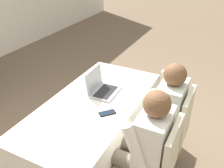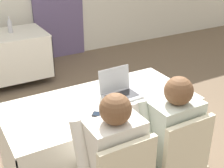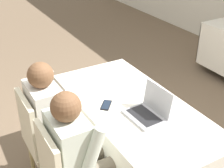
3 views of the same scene
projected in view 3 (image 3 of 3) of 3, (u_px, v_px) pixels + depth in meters
The scene contains 7 objects.
conference_table_near at pixel (132, 122), 2.67m from camera, with size 1.64×0.79×0.75m.
laptop at pixel (148, 111), 2.42m from camera, with size 0.32×0.27×0.23m.
cell_phone at pixel (106, 105), 2.57m from camera, with size 0.16×0.15×0.01m.
paper_beside_laptop at pixel (189, 132), 2.26m from camera, with size 0.28×0.34×0.00m.
chair_near_left at pixel (45, 137), 2.58m from camera, with size 0.44×0.44×0.92m.
person_checkered_shirt at pixel (55, 117), 2.55m from camera, with size 0.50×0.52×1.18m.
person_white_shirt at pixel (81, 153), 2.17m from camera, with size 0.50×0.52×1.18m.
Camera 3 is at (1.80, -1.24, 2.15)m, focal length 50.00 mm.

